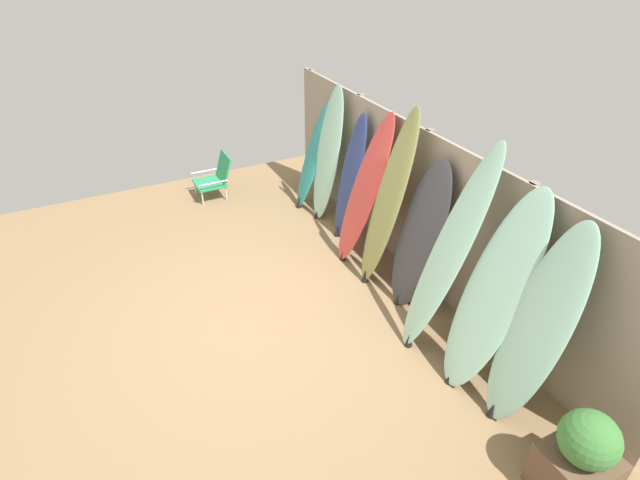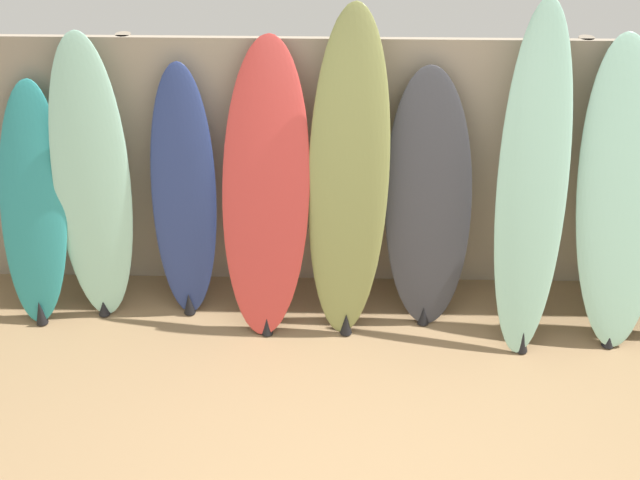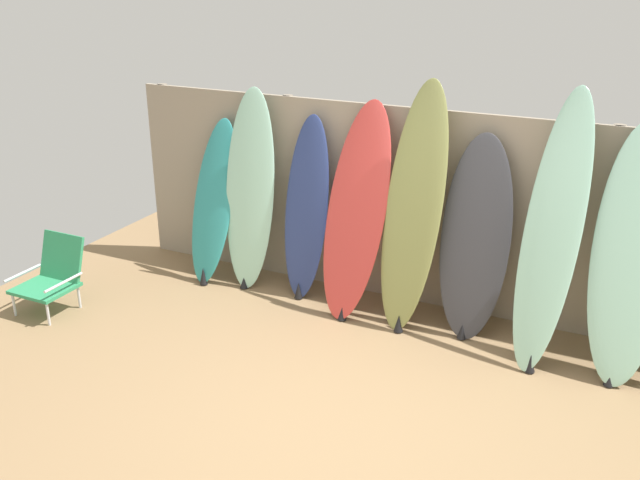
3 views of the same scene
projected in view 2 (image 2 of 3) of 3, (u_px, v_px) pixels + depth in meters
name	position (u px, v px, depth m)	size (l,w,h in m)	color
fence_back	(351.00, 166.00, 5.98)	(6.08, 0.11, 1.80)	gray
surfboard_teal_0	(33.00, 206.00, 5.78)	(0.50, 0.61, 1.57)	teal
surfboard_seafoam_1	(92.00, 182.00, 5.72)	(0.53, 0.46, 1.90)	#9ED6BC
surfboard_navy_2	(184.00, 195.00, 5.79)	(0.43, 0.43, 1.69)	navy
surfboard_red_3	(266.00, 192.00, 5.64)	(0.63, 0.71, 1.87)	#D13D38
surfboard_olive_4	(348.00, 178.00, 5.55)	(0.58, 0.65, 2.10)	olive
surfboard_charcoal_5	(428.00, 202.00, 5.72)	(0.62, 0.55, 1.68)	#38383D
surfboard_seafoam_6	(532.00, 185.00, 5.47)	(0.51, 0.85, 2.11)	#9ED6BC
surfboard_seafoam_7	(620.00, 196.00, 5.56)	(0.62, 0.81, 1.90)	#9ED6BC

